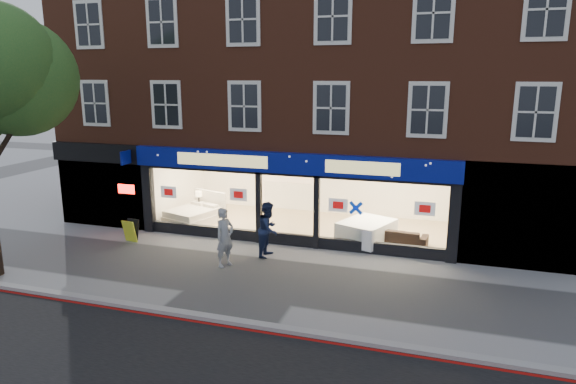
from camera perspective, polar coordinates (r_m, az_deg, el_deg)
The scene contains 12 objects.
ground at distance 15.44m, azimuth -3.56°, elevation -9.37°, with size 120.00×120.00×0.00m, color gray.
kerb_line at distance 12.87m, azimuth -8.69°, elevation -14.28°, with size 60.00×0.10×0.01m, color #8C0A07.
kerb_stone at distance 13.00m, azimuth -8.30°, elevation -13.69°, with size 60.00×0.25×0.12m, color gray.
showroom_floor at distance 20.13m, azimuth 1.83°, elevation -3.82°, with size 11.00×4.50×0.10m, color tan.
building at distance 20.91m, azimuth 3.23°, elevation 15.17°, with size 19.00×8.26×10.30m.
display_bed at distance 20.74m, azimuth -10.28°, elevation -2.46°, with size 2.17×2.40×1.13m.
bedside_table at distance 21.36m, azimuth -9.82°, elevation -2.11°, with size 0.45×0.45×0.55m, color brown.
mattress_stack at distance 18.31m, azimuth 8.72°, elevation -4.32°, with size 2.06×2.29×0.74m.
sofa at distance 18.22m, azimuth 12.29°, elevation -4.87°, with size 1.89×0.74×0.55m, color black.
a_board at distance 19.20m, azimuth -17.04°, elevation -4.13°, with size 0.53×0.34×0.81m, color #CCD325.
pedestrian_grey at distance 16.08m, azimuth -7.04°, elevation -5.01°, with size 0.68×0.44×1.86m, color #94979B.
pedestrian_blue at distance 16.81m, azimuth -2.17°, elevation -4.15°, with size 0.89×0.69×1.83m, color #172142.
Camera 1 is at (5.22, -13.30, 5.87)m, focal length 32.00 mm.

